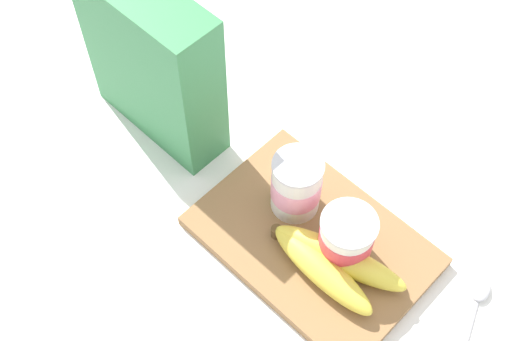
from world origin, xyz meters
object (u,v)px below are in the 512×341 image
at_px(cutting_board, 312,241).
at_px(yogurt_cup_back, 346,239).
at_px(banana_bunch, 331,263).
at_px(yogurt_cup_front, 296,185).
at_px(spoon, 475,308).
at_px(cereal_box, 152,65).

xyz_separation_m(cutting_board, yogurt_cup_back, (0.04, 0.01, 0.05)).
height_order(cutting_board, yogurt_cup_back, yogurt_cup_back).
height_order(yogurt_cup_back, banana_bunch, yogurt_cup_back).
distance_m(yogurt_cup_front, banana_bunch, 0.11).
xyz_separation_m(yogurt_cup_back, banana_bunch, (0.00, -0.03, -0.02)).
bearing_deg(spoon, cereal_box, -171.41).
distance_m(yogurt_cup_back, spoon, 0.18).
relative_size(cutting_board, cereal_box, 1.21).
height_order(cutting_board, yogurt_cup_front, yogurt_cup_front).
bearing_deg(yogurt_cup_front, spoon, 11.07).
relative_size(cutting_board, banana_bunch, 1.63).
height_order(cereal_box, banana_bunch, cereal_box).
bearing_deg(cutting_board, yogurt_cup_front, 157.06).
bearing_deg(banana_bunch, yogurt_cup_back, 96.77).
relative_size(yogurt_cup_front, banana_bunch, 0.52).
relative_size(cereal_box, banana_bunch, 1.35).
bearing_deg(yogurt_cup_front, cereal_box, -174.08).
xyz_separation_m(cereal_box, spoon, (0.49, 0.07, -0.12)).
relative_size(cutting_board, yogurt_cup_back, 3.65).
relative_size(yogurt_cup_back, spoon, 0.61).
distance_m(cutting_board, yogurt_cup_back, 0.06).
bearing_deg(cereal_box, cutting_board, -179.31).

